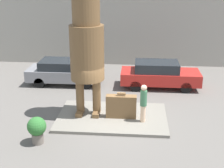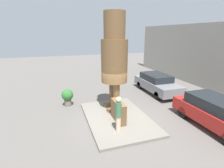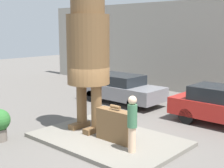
# 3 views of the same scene
# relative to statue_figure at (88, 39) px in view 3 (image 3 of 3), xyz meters

# --- Properties ---
(ground_plane) EXTENTS (60.00, 60.00, 0.00)m
(ground_plane) POSITION_rel_statue_figure_xyz_m (1.15, -0.22, -3.49)
(ground_plane) COLOR #605B56
(pedestal) EXTENTS (5.12, 3.37, 0.14)m
(pedestal) POSITION_rel_statue_figure_xyz_m (1.15, -0.22, -3.42)
(pedestal) COLOR slate
(pedestal) RESTS_ON ground_plane
(building_backdrop) EXTENTS (28.00, 0.60, 5.52)m
(building_backdrop) POSITION_rel_statue_figure_xyz_m (1.15, 9.21, -0.73)
(building_backdrop) COLOR gray
(building_backdrop) RESTS_ON ground_plane
(statue_figure) EXTENTS (1.55, 1.55, 5.73)m
(statue_figure) POSITION_rel_statue_figure_xyz_m (0.00, 0.00, 0.00)
(statue_figure) COLOR brown
(statue_figure) RESTS_ON pedestal
(giant_suitcase) EXTENTS (1.40, 0.40, 1.25)m
(giant_suitcase) POSITION_rel_statue_figure_xyz_m (1.58, -0.31, -2.80)
(giant_suitcase) COLOR brown
(giant_suitcase) RESTS_ON pedestal
(tourist) EXTENTS (0.30, 0.30, 1.76)m
(tourist) POSITION_rel_statue_figure_xyz_m (2.59, -0.68, -2.38)
(tourist) COLOR beige
(tourist) RESTS_ON pedestal
(parked_car_grey) EXTENTS (4.56, 1.88, 1.50)m
(parked_car_grey) POSITION_rel_statue_figure_xyz_m (-2.18, 4.41, -2.69)
(parked_car_grey) COLOR gray
(parked_car_grey) RESTS_ON ground_plane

